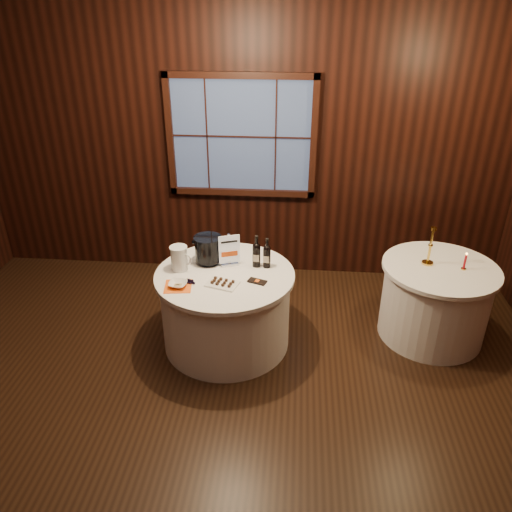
# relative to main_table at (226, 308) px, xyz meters

# --- Properties ---
(ground) EXTENTS (6.00, 6.00, 0.00)m
(ground) POSITION_rel_main_table_xyz_m (0.00, -1.00, -0.39)
(ground) COLOR black
(ground) RESTS_ON ground
(back_wall) EXTENTS (6.00, 0.10, 3.00)m
(back_wall) POSITION_rel_main_table_xyz_m (0.00, 1.48, 1.16)
(back_wall) COLOR black
(back_wall) RESTS_ON ground
(main_table) EXTENTS (1.28, 1.28, 0.77)m
(main_table) POSITION_rel_main_table_xyz_m (0.00, 0.00, 0.00)
(main_table) COLOR white
(main_table) RESTS_ON ground
(side_table) EXTENTS (1.08, 1.08, 0.77)m
(side_table) POSITION_rel_main_table_xyz_m (2.00, 0.30, 0.00)
(side_table) COLOR white
(side_table) RESTS_ON ground
(sign_stand) EXTENTS (0.19, 0.14, 0.32)m
(sign_stand) POSITION_rel_main_table_xyz_m (0.02, 0.16, 0.49)
(sign_stand) COLOR silver
(sign_stand) RESTS_ON main_table
(port_bottle_left) EXTENTS (0.07, 0.08, 0.31)m
(port_bottle_left) POSITION_rel_main_table_xyz_m (0.28, 0.16, 0.52)
(port_bottle_left) COLOR black
(port_bottle_left) RESTS_ON main_table
(port_bottle_right) EXTENTS (0.07, 0.07, 0.29)m
(port_bottle_right) POSITION_rel_main_table_xyz_m (0.37, 0.16, 0.51)
(port_bottle_right) COLOR black
(port_bottle_right) RESTS_ON main_table
(ice_bucket) EXTENTS (0.26, 0.26, 0.27)m
(ice_bucket) POSITION_rel_main_table_xyz_m (-0.18, 0.19, 0.52)
(ice_bucket) COLOR black
(ice_bucket) RESTS_ON main_table
(chocolate_plate) EXTENTS (0.31, 0.25, 0.04)m
(chocolate_plate) POSITION_rel_main_table_xyz_m (0.01, -0.20, 0.40)
(chocolate_plate) COLOR white
(chocolate_plate) RESTS_ON main_table
(chocolate_box) EXTENTS (0.18, 0.13, 0.01)m
(chocolate_box) POSITION_rel_main_table_xyz_m (0.31, -0.13, 0.39)
(chocolate_box) COLOR black
(chocolate_box) RESTS_ON main_table
(grape_bunch) EXTENTS (0.15, 0.09, 0.03)m
(grape_bunch) POSITION_rel_main_table_xyz_m (-0.27, -0.19, 0.40)
(grape_bunch) COLOR black
(grape_bunch) RESTS_ON main_table
(glass_pitcher) EXTENTS (0.21, 0.16, 0.23)m
(glass_pitcher) POSITION_rel_main_table_xyz_m (-0.42, 0.04, 0.50)
(glass_pitcher) COLOR silver
(glass_pitcher) RESTS_ON main_table
(orange_napkin) EXTENTS (0.26, 0.26, 0.00)m
(orange_napkin) POSITION_rel_main_table_xyz_m (-0.37, -0.26, 0.38)
(orange_napkin) COLOR #FF6215
(orange_napkin) RESTS_ON main_table
(cracker_bowl) EXTENTS (0.17, 0.17, 0.04)m
(cracker_bowl) POSITION_rel_main_table_xyz_m (-0.37, -0.26, 0.41)
(cracker_bowl) COLOR white
(cracker_bowl) RESTS_ON orange_napkin
(brass_candlestick) EXTENTS (0.11, 0.11, 0.38)m
(brass_candlestick) POSITION_rel_main_table_xyz_m (1.88, 0.34, 0.52)
(brass_candlestick) COLOR gold
(brass_candlestick) RESTS_ON side_table
(red_candle) EXTENTS (0.05, 0.05, 0.17)m
(red_candle) POSITION_rel_main_table_xyz_m (2.19, 0.26, 0.45)
(red_candle) COLOR gold
(red_candle) RESTS_ON side_table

